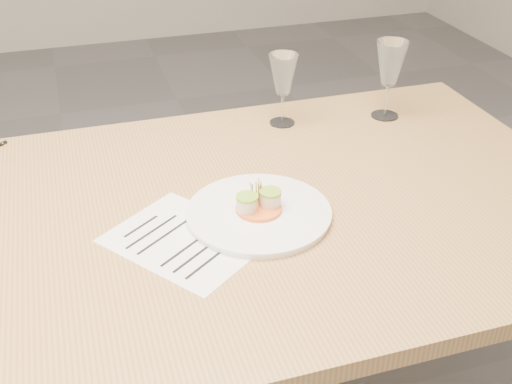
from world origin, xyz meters
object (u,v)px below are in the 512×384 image
object	(u,v)px
recipe_sheet	(185,240)
wine_glass_2	(283,76)
dinner_plate	(259,212)
wine_glass_3	(390,65)
dining_table	(63,262)

from	to	relation	value
recipe_sheet	wine_glass_2	size ratio (longest dim) A/B	1.92
dinner_plate	wine_glass_2	xyz separation A→B (m)	(0.20, 0.42, 0.13)
recipe_sheet	wine_glass_2	distance (m)	0.61
recipe_sheet	wine_glass_3	world-z (taller)	wine_glass_3
wine_glass_2	dinner_plate	bearing A→B (deg)	-115.42
dinner_plate	recipe_sheet	size ratio (longest dim) A/B	0.83
dinner_plate	wine_glass_2	bearing A→B (deg)	64.58
dining_table	recipe_sheet	world-z (taller)	recipe_sheet
recipe_sheet	wine_glass_3	xyz separation A→B (m)	(0.66, 0.42, 0.15)
dining_table	wine_glass_3	bearing A→B (deg)	19.59
dining_table	wine_glass_2	size ratio (longest dim) A/B	12.19
dinner_plate	wine_glass_2	size ratio (longest dim) A/B	1.58
dining_table	wine_glass_3	size ratio (longest dim) A/B	11.06
dining_table	recipe_sheet	xyz separation A→B (m)	(0.25, -0.09, 0.07)
dining_table	dinner_plate	distance (m)	0.43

